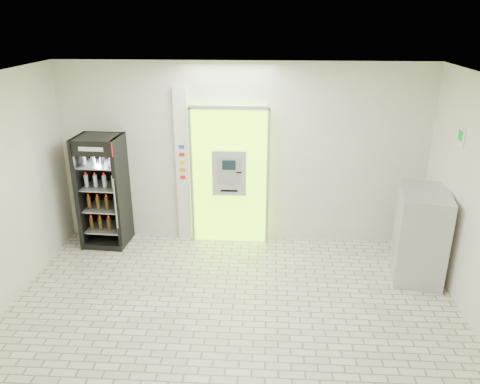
{
  "coord_description": "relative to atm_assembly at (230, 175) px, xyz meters",
  "views": [
    {
      "loc": [
        0.42,
        -4.85,
        3.68
      ],
      "look_at": [
        0.04,
        1.2,
        1.35
      ],
      "focal_mm": 35.0,
      "sensor_mm": 36.0,
      "label": 1
    }
  ],
  "objects": [
    {
      "name": "ground",
      "position": [
        0.2,
        -2.41,
        -1.17
      ],
      "size": [
        6.0,
        6.0,
        0.0
      ],
      "primitive_type": "plane",
      "color": "beige",
      "rests_on": "ground"
    },
    {
      "name": "room_shell",
      "position": [
        0.2,
        -2.41,
        0.67
      ],
      "size": [
        6.0,
        6.0,
        6.0
      ],
      "color": "silver",
      "rests_on": "ground"
    },
    {
      "name": "atm_assembly",
      "position": [
        0.0,
        0.0,
        0.0
      ],
      "size": [
        1.3,
        0.24,
        2.33
      ],
      "color": "#93F611",
      "rests_on": "ground"
    },
    {
      "name": "pillar",
      "position": [
        -0.78,
        0.04,
        0.13
      ],
      "size": [
        0.22,
        0.11,
        2.6
      ],
      "color": "silver",
      "rests_on": "ground"
    },
    {
      "name": "beverage_cooler",
      "position": [
        -2.07,
        -0.23,
        -0.28
      ],
      "size": [
        0.73,
        0.68,
        1.86
      ],
      "rotation": [
        0.0,
        0.0,
        -0.05
      ],
      "color": "black",
      "rests_on": "ground"
    },
    {
      "name": "steel_cabinet",
      "position": [
        2.86,
        -0.98,
        -0.51
      ],
      "size": [
        0.84,
        1.1,
        1.33
      ],
      "rotation": [
        0.0,
        0.0,
        -0.18
      ],
      "color": "#B0B2B8",
      "rests_on": "ground"
    },
    {
      "name": "exit_sign",
      "position": [
        3.19,
        -1.01,
        0.95
      ],
      "size": [
        0.02,
        0.22,
        0.26
      ],
      "color": "white",
      "rests_on": "room_shell"
    }
  ]
}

